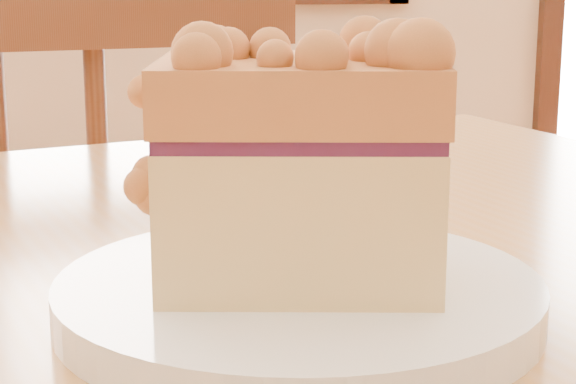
# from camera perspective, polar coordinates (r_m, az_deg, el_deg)

# --- Properties ---
(cafe_chair_main) EXTENTS (0.47, 0.47, 0.88)m
(cafe_chair_main) POSITION_cam_1_polar(r_m,az_deg,el_deg) (1.12, -11.39, -10.57)
(cafe_chair_main) COLOR #572C18
(cafe_chair_main) RESTS_ON ground
(plate) EXTENTS (0.20, 0.20, 0.02)m
(plate) POSITION_cam_1_polar(r_m,az_deg,el_deg) (0.41, 0.61, -6.15)
(plate) COLOR white
(plate) RESTS_ON cafe_table_main
(cake_slice) EXTENTS (0.13, 0.10, 0.11)m
(cake_slice) POSITION_cam_1_polar(r_m,az_deg,el_deg) (0.39, 0.61, 2.16)
(cake_slice) COLOR tan
(cake_slice) RESTS_ON plate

